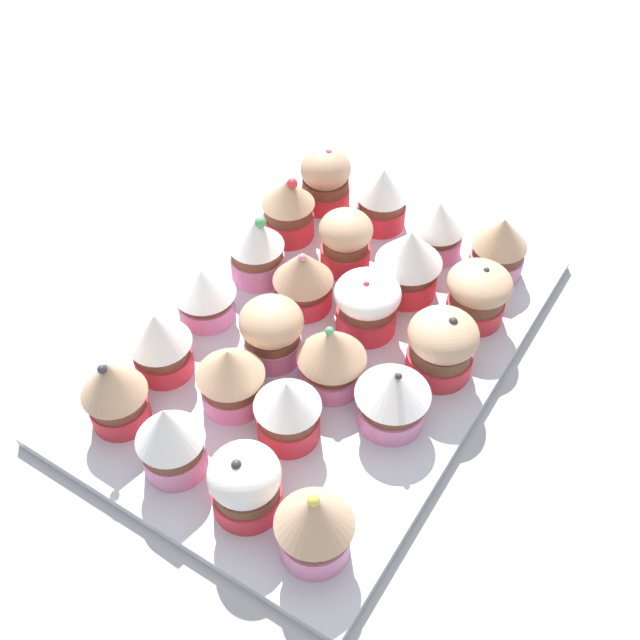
{
  "coord_description": "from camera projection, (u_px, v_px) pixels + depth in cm",
  "views": [
    {
      "loc": [
        42.25,
        26.6,
        59.9
      ],
      "look_at": [
        0.0,
        0.0,
        4.2
      ],
      "focal_mm": 44.65,
      "sensor_mm": 36.0,
      "label": 1
    }
  ],
  "objects": [
    {
      "name": "cupcake_2",
      "position": [
        257.0,
        249.0,
        0.8
      ],
      "size": [
        5.71,
        5.71,
        7.59
      ],
      "color": "pink",
      "rests_on": "baking_tray"
    },
    {
      "name": "cupcake_4",
      "position": [
        160.0,
        342.0,
        0.72
      ],
      "size": [
        5.89,
        5.89,
        7.37
      ],
      "color": "#D1333D",
      "rests_on": "baking_tray"
    },
    {
      "name": "cupcake_11",
      "position": [
        170.0,
        438.0,
        0.65
      ],
      "size": [
        5.76,
        5.76,
        8.03
      ],
      "color": "pink",
      "rests_on": "baking_tray"
    },
    {
      "name": "baking_tray",
      "position": [
        320.0,
        345.0,
        0.77
      ],
      "size": [
        47.51,
        33.16,
        1.2
      ],
      "color": "silver",
      "rests_on": "ground_plane"
    },
    {
      "name": "ground_plane",
      "position": [
        320.0,
        358.0,
        0.79
      ],
      "size": [
        180.0,
        180.0,
        3.0
      ],
      "primitive_type": "cube",
      "color": "#9E9EA3"
    },
    {
      "name": "cupcake_8",
      "position": [
        303.0,
        278.0,
        0.78
      ],
      "size": [
        6.01,
        6.01,
        7.27
      ],
      "color": "#D1333D",
      "rests_on": "baking_tray"
    },
    {
      "name": "cupcake_20",
      "position": [
        442.0,
        345.0,
        0.72
      ],
      "size": [
        6.49,
        6.49,
        7.13
      ],
      "color": "#D1333D",
      "rests_on": "baking_tray"
    },
    {
      "name": "cupcake_15",
      "position": [
        332.0,
        356.0,
        0.71
      ],
      "size": [
        6.34,
        6.34,
        7.18
      ],
      "color": "pink",
      "rests_on": "baking_tray"
    },
    {
      "name": "cupcake_14",
      "position": [
        367.0,
        304.0,
        0.76
      ],
      "size": [
        6.42,
        6.42,
        6.54
      ],
      "color": "#D1333D",
      "rests_on": "baking_tray"
    },
    {
      "name": "cupcake_5",
      "position": [
        114.0,
        391.0,
        0.68
      ],
      "size": [
        5.78,
        5.78,
        8.07
      ],
      "color": "#D1333D",
      "rests_on": "baking_tray"
    },
    {
      "name": "cupcake_18",
      "position": [
        499.0,
        246.0,
        0.81
      ],
      "size": [
        5.65,
        5.65,
        7.12
      ],
      "color": "pink",
      "rests_on": "baking_tray"
    },
    {
      "name": "cupcake_3",
      "position": [
        205.0,
        292.0,
        0.77
      ],
      "size": [
        6.19,
        6.19,
        6.18
      ],
      "color": "pink",
      "rests_on": "baking_tray"
    },
    {
      "name": "cupcake_7",
      "position": [
        346.0,
        240.0,
        0.81
      ],
      "size": [
        5.56,
        5.56,
        6.84
      ],
      "color": "#D1333D",
      "rests_on": "baking_tray"
    },
    {
      "name": "cupcake_6",
      "position": [
        382.0,
        197.0,
        0.86
      ],
      "size": [
        5.66,
        5.66,
        7.35
      ],
      "color": "#D1333D",
      "rests_on": "baking_tray"
    },
    {
      "name": "cupcake_22",
      "position": [
        314.0,
        523.0,
        0.6
      ],
      "size": [
        6.22,
        6.22,
        8.22
      ],
      "color": "pink",
      "rests_on": "baking_tray"
    },
    {
      "name": "cupcake_0",
      "position": [
        326.0,
        179.0,
        0.88
      ],
      "size": [
        5.57,
        5.57,
        7.32
      ],
      "color": "#D1333D",
      "rests_on": "baking_tray"
    },
    {
      "name": "cupcake_10",
      "position": [
        230.0,
        376.0,
        0.7
      ],
      "size": [
        6.13,
        6.13,
        7.02
      ],
      "color": "pink",
      "rests_on": "baking_tray"
    },
    {
      "name": "cupcake_21",
      "position": [
        393.0,
        395.0,
        0.68
      ],
      "size": [
        6.65,
        6.65,
        6.99
      ],
      "color": "pink",
      "rests_on": "baking_tray"
    },
    {
      "name": "cupcake_19",
      "position": [
        478.0,
        293.0,
        0.77
      ],
      "size": [
        6.34,
        6.34,
        6.47
      ],
      "color": "#D1333D",
      "rests_on": "baking_tray"
    },
    {
      "name": "cupcake_16",
      "position": [
        288.0,
        409.0,
        0.67
      ],
      "size": [
        5.83,
        5.83,
        7.23
      ],
      "color": "#D1333D",
      "rests_on": "baking_tray"
    },
    {
      "name": "cupcake_13",
      "position": [
        409.0,
        261.0,
        0.78
      ],
      "size": [
        6.71,
        6.71,
        7.96
      ],
      "color": "#D1333D",
      "rests_on": "baking_tray"
    },
    {
      "name": "cupcake_1",
      "position": [
        288.0,
        208.0,
        0.84
      ],
      "size": [
        5.71,
        5.71,
        7.69
      ],
      "color": "#D1333D",
      "rests_on": "baking_tray"
    },
    {
      "name": "cupcake_12",
      "position": [
        437.0,
        228.0,
        0.83
      ],
      "size": [
        5.79,
        5.79,
        6.64
      ],
      "color": "pink",
      "rests_on": "baking_tray"
    },
    {
      "name": "cupcake_9",
      "position": [
        272.0,
        331.0,
        0.73
      ],
      "size": [
        6.0,
        6.0,
        6.75
      ],
      "color": "pink",
      "rests_on": "baking_tray"
    },
    {
      "name": "cupcake_17",
      "position": [
        245.0,
        483.0,
        0.63
      ],
      "size": [
        5.87,
        5.87,
        7.16
      ],
      "color": "#D1333D",
      "rests_on": "baking_tray"
    }
  ]
}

